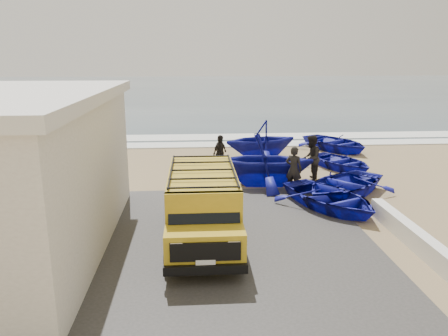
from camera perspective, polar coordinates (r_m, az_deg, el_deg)
name	(u,v)px	position (r m, az deg, el deg)	size (l,w,h in m)	color
ground	(227,218)	(14.41, 0.42, -6.52)	(160.00, 160.00, 0.00)	#957D56
slab	(162,244)	(12.55, -8.12, -9.86)	(12.00, 10.00, 0.05)	#3E3B39
ocean	(199,89)	(69.61, -3.26, 10.23)	(180.00, 88.00, 0.01)	#385166
surf_line	(211,145)	(25.95, -1.66, 3.07)	(180.00, 1.60, 0.06)	white
surf_wash	(210,137)	(28.40, -1.88, 4.05)	(180.00, 2.20, 0.04)	white
parapet	(422,244)	(13.01, 24.40, -8.99)	(0.35, 6.00, 0.55)	silver
van	(203,204)	(12.27, -2.78, -4.77)	(1.99, 4.89, 2.09)	gold
boat_near_left	(330,197)	(15.53, 13.65, -3.76)	(2.85, 3.99, 0.83)	#14189E
boat_near_right	(342,185)	(17.12, 15.20, -2.11)	(2.95, 4.13, 0.85)	#14189E
boat_mid_left	(264,160)	(17.79, 5.24, 1.06)	(3.46, 4.01, 2.11)	#14189E
boat_mid_right	(341,162)	(21.12, 15.07, 0.80)	(2.41, 3.37, 0.70)	#14189E
boat_far_left	(261,139)	(22.51, 4.84, 3.74)	(3.23, 3.75, 1.97)	#14189E
boat_far_right	(335,143)	(25.23, 14.32, 3.23)	(3.01, 4.21, 0.87)	#14189E
fisherman_front	(294,169)	(17.06, 9.10, -0.17)	(0.66, 0.43, 1.81)	black
fisherman_middle	(311,158)	(18.73, 11.30, 1.27)	(0.95, 0.74, 1.95)	black
fisherman_back	(220,153)	(20.02, -0.53, 1.98)	(0.97, 0.41, 1.66)	black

